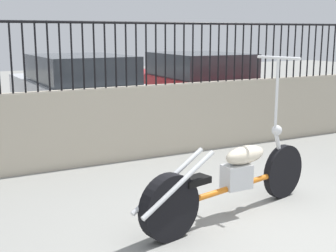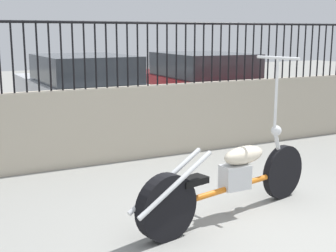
% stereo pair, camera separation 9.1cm
% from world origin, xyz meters
% --- Properties ---
extents(ground_plane, '(40.00, 40.00, 0.00)m').
position_xyz_m(ground_plane, '(0.00, 0.00, 0.00)').
color(ground_plane, gray).
extents(low_wall, '(8.70, 0.18, 1.04)m').
position_xyz_m(low_wall, '(0.00, 3.06, 0.52)').
color(low_wall, '#B2A893').
rests_on(low_wall, ground_plane).
extents(fence_railing, '(8.70, 0.04, 0.89)m').
position_xyz_m(fence_railing, '(0.00, 3.06, 1.60)').
color(fence_railing, black).
rests_on(fence_railing, low_wall).
extents(motorcycle_orange, '(2.27, 0.75, 1.55)m').
position_xyz_m(motorcycle_orange, '(-0.17, 0.59, 0.38)').
color(motorcycle_orange, black).
rests_on(motorcycle_orange, ground_plane).
extents(car_silver, '(1.84, 4.50, 1.36)m').
position_xyz_m(car_silver, '(0.01, 5.84, 0.69)').
color(car_silver, black).
rests_on(car_silver, ground_plane).
extents(car_red, '(1.98, 4.58, 1.35)m').
position_xyz_m(car_red, '(2.71, 5.91, 0.68)').
color(car_red, black).
rests_on(car_red, ground_plane).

